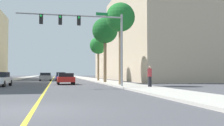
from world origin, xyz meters
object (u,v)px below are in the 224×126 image
Objects in this scene: palm_near at (120,18)px; car_blue at (61,76)px; traffic_signal_mast at (89,31)px; palm_far at (98,46)px; car_gray at (45,77)px; car_red at (66,78)px; pedestrian at (150,76)px; palm_mid at (105,31)px.

car_blue is at bearing 105.72° from palm_near.
traffic_signal_mast is 18.58m from palm_far.
palm_near is at bearing -68.35° from car_gray.
car_blue is (-5.84, 5.45, -5.02)m from palm_far.
car_blue is 1.02× the size of car_red.
traffic_signal_mast is at bearing -79.37° from car_red.
car_red is 2.19× the size of pedestrian.
pedestrian is (9.85, -23.53, 0.32)m from car_gray.
palm_near is 2.13× the size of car_gray.
traffic_signal_mast reaches higher than car_red.
palm_far reaches higher than car_blue.
palm_mid is 2.16× the size of car_red.
traffic_signal_mast is 24.13m from car_blue.
pedestrian is at bearing -73.01° from palm_near.
palm_near reaches higher than palm_mid.
palm_near is (3.74, 3.09, 1.93)m from traffic_signal_mast.
palm_far is 20.47m from pedestrian.
palm_mid reaches higher than traffic_signal_mast.
palm_mid is (-0.24, 7.55, -0.16)m from palm_near.
pedestrian is (1.40, -19.87, -4.71)m from palm_far.
car_gray is (-8.14, 11.21, -6.21)m from palm_mid.
palm_mid is 2.11× the size of car_blue.
palm_far is 1.78× the size of car_red.
car_red is at bearing -88.09° from car_blue.
palm_near is 9.76m from car_red.
palm_near is 7.85m from pedestrian.
car_gray is (-8.39, 18.75, -6.38)m from palm_near.
palm_near reaches higher than palm_far.
palm_mid is 15.18m from car_gray.
palm_mid is at bearing -92.28° from palm_far.
palm_mid is at bearing -66.05° from car_blue.
palm_mid is at bearing 74.24° from pedestrian.
car_red is (-5.50, 4.90, -6.41)m from palm_near.
car_red is 14.14m from car_gray.
pedestrian is at bearing -18.00° from traffic_signal_mast.
car_gray is 25.51m from pedestrian.
car_red is (-1.76, 7.99, -4.48)m from traffic_signal_mast.
car_red is at bearing 138.27° from palm_near.
traffic_signal_mast is 2.34× the size of car_gray.
car_blue is 26.34m from pedestrian.
palm_far is at bearing 70.41° from pedestrian.
palm_far is 12.66m from car_red.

